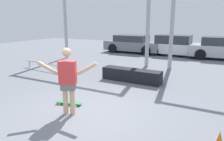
{
  "coord_description": "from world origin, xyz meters",
  "views": [
    {
      "loc": [
        3.28,
        -4.55,
        2.49
      ],
      "look_at": [
        -0.14,
        1.73,
        0.81
      ],
      "focal_mm": 35.0,
      "sensor_mm": 36.0,
      "label": 1
    }
  ],
  "objects": [
    {
      "name": "grind_box",
      "position": [
        -0.16,
        3.43,
        0.26
      ],
      "size": [
        2.48,
        0.62,
        0.51
      ],
      "primitive_type": "cube",
      "rotation": [
        0.0,
        0.0,
        -0.02
      ],
      "color": "black",
      "rests_on": "ground_plane"
    },
    {
      "name": "grind_rail",
      "position": [
        -4.92,
        3.22,
        0.29
      ],
      "size": [
        2.61,
        0.31,
        0.36
      ],
      "rotation": [
        0.0,
        0.0,
        -0.1
      ],
      "color": "#B7BABF",
      "rests_on": "ground_plane"
    },
    {
      "name": "skateboard",
      "position": [
        -0.78,
        0.22,
        0.06
      ],
      "size": [
        0.81,
        0.4,
        0.08
      ],
      "rotation": [
        0.0,
        0.0,
        0.25
      ],
      "color": "#338C4C",
      "rests_on": "ground_plane"
    },
    {
      "name": "parked_car_silver",
      "position": [
        2.83,
        10.88,
        0.68
      ],
      "size": [
        4.11,
        2.07,
        1.41
      ],
      "rotation": [
        0.0,
        0.0,
        0.06
      ],
      "color": "#B7BABF",
      "rests_on": "ground_plane"
    },
    {
      "name": "skateboarder",
      "position": [
        -0.35,
        -0.29,
        0.99
      ],
      "size": [
        1.46,
        0.74,
        1.79
      ],
      "rotation": [
        0.0,
        0.0,
        0.43
      ],
      "color": "#DBAD89",
      "rests_on": "ground_plane"
    },
    {
      "name": "canopy_support_left",
      "position": [
        -3.39,
        6.54,
        3.47
      ],
      "size": [
        5.72,
        0.2,
        5.63
      ],
      "color": "#A5A8AD",
      "rests_on": "ground_plane"
    },
    {
      "name": "parked_car_grey",
      "position": [
        -3.28,
        10.84,
        0.65
      ],
      "size": [
        4.3,
        1.94,
        1.32
      ],
      "rotation": [
        0.0,
        0.0,
        0.0
      ],
      "color": "slate",
      "rests_on": "ground_plane"
    },
    {
      "name": "parked_car_white",
      "position": [
        -0.13,
        10.91,
        0.68
      ],
      "size": [
        4.16,
        1.84,
        1.43
      ],
      "rotation": [
        0.0,
        0.0,
        -0.0
      ],
      "color": "white",
      "rests_on": "ground_plane"
    },
    {
      "name": "ground_plane",
      "position": [
        0.0,
        0.0,
        0.0
      ],
      "size": [
        36.0,
        36.0,
        0.0
      ],
      "primitive_type": "plane",
      "color": "slate"
    }
  ]
}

